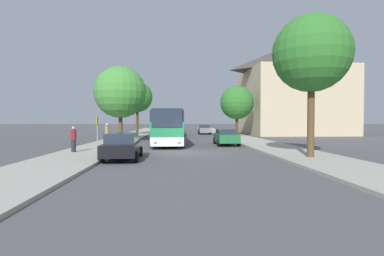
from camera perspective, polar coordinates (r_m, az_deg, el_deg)
name	(u,v)px	position (r m, az deg, el deg)	size (l,w,h in m)	color
ground_plane	(189,153)	(20.99, -0.48, -4.74)	(300.00, 300.00, 0.00)	#4C4C4F
sidewalk_left	(88,152)	(21.78, -19.26, -4.40)	(4.00, 120.00, 0.15)	#A39E93
sidewalk_right	(287,151)	(22.45, 17.71, -4.21)	(4.00, 120.00, 0.15)	#A39E93
building_right_background	(292,89)	(51.30, 18.50, 7.05)	(14.55, 14.68, 14.58)	#C6B28E
bus_front	(167,126)	(28.42, -4.76, 0.37)	(3.07, 11.53, 3.21)	silver
bus_middle	(171,123)	(42.69, -4.11, 0.89)	(2.90, 11.99, 3.39)	#2D519E
bus_rear	(173,123)	(57.90, -3.71, 1.03)	(3.04, 10.70, 3.32)	gray
parked_car_left_curb	(122,146)	(17.89, -13.12, -3.33)	(2.15, 4.51, 1.53)	black
parked_car_right_near	(226,137)	(27.42, 6.50, -1.66)	(2.04, 4.31, 1.46)	#236B38
parked_car_right_far	(204,129)	(48.46, 2.38, -0.24)	(2.00, 4.15, 1.52)	slate
bus_stop_sign	(97,128)	(23.42, -17.59, -0.04)	(0.08, 0.45, 2.46)	gray
pedestrian_waiting_near	(107,134)	(26.72, -15.88, -1.08)	(0.36, 0.36, 1.87)	#23232D
pedestrian_waiting_far	(74,139)	(21.57, -21.64, -1.97)	(0.36, 0.36, 1.72)	#23232D
tree_left_near	(120,92)	(31.86, -13.50, 6.64)	(5.32, 5.32, 7.67)	#513D23
tree_left_far	(137,97)	(45.66, -10.41, 5.81)	(4.58, 4.58, 7.88)	#47331E
tree_right_near	(312,54)	(19.05, 21.81, 12.98)	(4.45, 4.45, 8.21)	#513D23
tree_right_mid	(237,103)	(42.63, 8.55, 4.81)	(4.72, 4.72, 6.96)	#47331E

